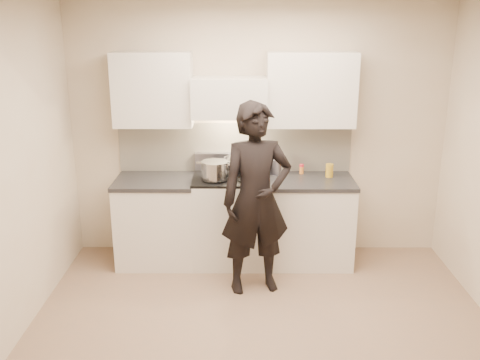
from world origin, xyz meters
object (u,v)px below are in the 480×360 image
stove (230,219)px  person (256,199)px  counter_right (308,220)px  utensil_crock (276,165)px  wok (243,163)px

stove → person: bearing=-67.1°
stove → counter_right: stove is taller
stove → counter_right: (0.83, 0.00, -0.01)m
counter_right → utensil_crock: bearing=151.1°
wok → counter_right: bearing=-7.5°
person → stove: bearing=99.3°
stove → wok: bearing=34.0°
stove → wok: (0.13, 0.09, 0.59)m
counter_right → stove: bearing=-180.0°
utensil_crock → person: person is taller
stove → person: 0.80m
utensil_crock → wok: bearing=-164.6°
utensil_crock → person: size_ratio=0.17×
stove → utensil_crock: 0.75m
stove → utensil_crock: (0.49, 0.19, 0.54)m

